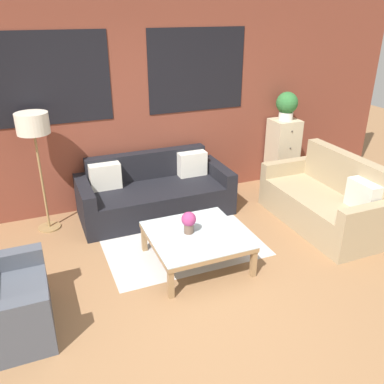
% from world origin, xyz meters
% --- Properties ---
extents(ground_plane, '(16.00, 16.00, 0.00)m').
position_xyz_m(ground_plane, '(0.00, 0.00, 0.00)').
color(ground_plane, '#8E6642').
extents(wall_back_brick, '(8.40, 0.09, 2.80)m').
position_xyz_m(wall_back_brick, '(0.00, 2.44, 1.41)').
color(wall_back_brick, brown).
rests_on(wall_back_brick, ground_plane).
extents(rug, '(1.82, 1.62, 0.00)m').
position_xyz_m(rug, '(0.19, 1.21, 0.00)').
color(rug, '#BCB7B2').
rests_on(rug, ground_plane).
extents(couch_dark, '(2.01, 0.88, 0.78)m').
position_xyz_m(couch_dark, '(0.14, 1.95, 0.28)').
color(couch_dark, black).
rests_on(couch_dark, ground_plane).
extents(settee_vintage, '(0.80, 1.69, 0.92)m').
position_xyz_m(settee_vintage, '(2.06, 0.80, 0.31)').
color(settee_vintage, tan).
rests_on(settee_vintage, ground_plane).
extents(coffee_table, '(0.99, 0.99, 0.36)m').
position_xyz_m(coffee_table, '(0.19, 0.61, 0.32)').
color(coffee_table, silver).
rests_on(coffee_table, ground_plane).
extents(floor_lamp, '(0.38, 0.38, 1.49)m').
position_xyz_m(floor_lamp, '(-1.25, 2.04, 1.30)').
color(floor_lamp, olive).
rests_on(floor_lamp, ground_plane).
extents(drawer_cabinet, '(0.41, 0.40, 1.04)m').
position_xyz_m(drawer_cabinet, '(2.31, 2.17, 0.52)').
color(drawer_cabinet, '#C6B793').
rests_on(drawer_cabinet, ground_plane).
extents(potted_plant, '(0.32, 0.32, 0.42)m').
position_xyz_m(potted_plant, '(2.31, 2.17, 1.27)').
color(potted_plant, silver).
rests_on(potted_plant, drawer_cabinet).
extents(flower_vase, '(0.16, 0.16, 0.25)m').
position_xyz_m(flower_vase, '(0.12, 0.67, 0.50)').
color(flower_vase, brown).
rests_on(flower_vase, coffee_table).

